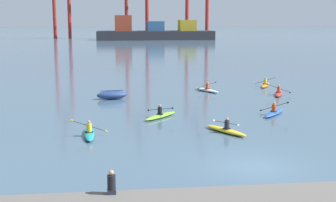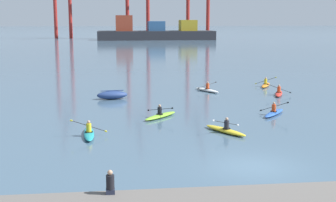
# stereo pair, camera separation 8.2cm
# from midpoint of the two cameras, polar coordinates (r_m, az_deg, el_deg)

# --- Properties ---
(ground_plane) EXTENTS (800.00, 800.00, 0.00)m
(ground_plane) POSITION_cam_midpoint_polar(r_m,az_deg,el_deg) (22.23, 10.53, -7.92)
(ground_plane) COLOR #425B70
(container_barge) EXTENTS (37.27, 8.93, 7.76)m
(container_barge) POSITION_cam_midpoint_polar(r_m,az_deg,el_deg) (150.20, -1.58, 8.43)
(container_barge) COLOR #28282D
(container_barge) RESTS_ON ground
(capsized_dinghy) EXTENTS (2.73, 1.46, 0.76)m
(capsized_dinghy) POSITION_cam_midpoint_polar(r_m,az_deg,el_deg) (39.94, -6.81, 0.73)
(capsized_dinghy) COLOR navy
(capsized_dinghy) RESTS_ON ground
(kayak_blue) EXTENTS (2.59, 3.03, 1.08)m
(kayak_blue) POSITION_cam_midpoint_polar(r_m,az_deg,el_deg) (34.08, 12.96, -1.38)
(kayak_blue) COLOR #2856B2
(kayak_blue) RESTS_ON ground
(kayak_orange) EXTENTS (2.09, 3.30, 1.06)m
(kayak_orange) POSITION_cam_midpoint_polar(r_m,az_deg,el_deg) (48.11, 11.95, 1.96)
(kayak_orange) COLOR orange
(kayak_orange) RESTS_ON ground
(kayak_yellow) EXTENTS (2.21, 3.25, 0.96)m
(kayak_yellow) POSITION_cam_midpoint_polar(r_m,az_deg,el_deg) (28.31, 7.16, -3.53)
(kayak_yellow) COLOR yellow
(kayak_yellow) RESTS_ON ground
(kayak_teal) EXTENTS (2.18, 3.43, 1.05)m
(kayak_teal) POSITION_cam_midpoint_polar(r_m,az_deg,el_deg) (27.70, -9.60, -3.90)
(kayak_teal) COLOR teal
(kayak_teal) RESTS_ON ground
(kayak_white) EXTENTS (2.07, 3.30, 0.95)m
(kayak_white) POSITION_cam_midpoint_polar(r_m,az_deg,el_deg) (44.01, 4.86, 1.40)
(kayak_white) COLOR silver
(kayak_white) RESTS_ON ground
(kayak_red) EXTENTS (2.04, 3.37, 1.02)m
(kayak_red) POSITION_cam_midpoint_polar(r_m,az_deg,el_deg) (43.00, 13.50, 0.95)
(kayak_red) COLOR red
(kayak_red) RESTS_ON ground
(kayak_lime) EXTENTS (2.73, 2.92, 0.95)m
(kayak_lime) POSITION_cam_midpoint_polar(r_m,az_deg,el_deg) (32.26, -0.86, -1.76)
(kayak_lime) COLOR #7ABC2D
(kayak_lime) RESTS_ON ground
(seated_onlooker) EXTENTS (0.32, 0.30, 0.90)m
(seated_onlooker) POSITION_cam_midpoint_polar(r_m,az_deg,el_deg) (17.12, -6.96, -9.99)
(seated_onlooker) COLOR #23283D
(seated_onlooker) RESTS_ON stone_quay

